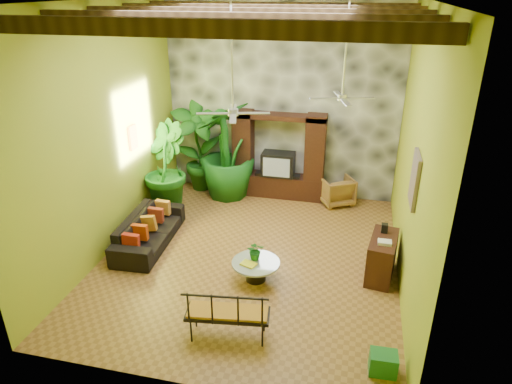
% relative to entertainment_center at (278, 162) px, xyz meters
% --- Properties ---
extents(ground, '(7.00, 7.00, 0.00)m').
position_rel_entertainment_center_xyz_m(ground, '(0.00, -3.14, -0.97)').
color(ground, brown).
rests_on(ground, ground).
extents(ceiling, '(6.00, 7.00, 0.02)m').
position_rel_entertainment_center_xyz_m(ceiling, '(0.00, -3.14, 4.03)').
color(ceiling, silver).
rests_on(ceiling, back_wall).
extents(back_wall, '(6.00, 0.02, 5.00)m').
position_rel_entertainment_center_xyz_m(back_wall, '(0.00, 0.36, 1.53)').
color(back_wall, '#AAB028').
rests_on(back_wall, ground).
extents(left_wall, '(0.02, 7.00, 5.00)m').
position_rel_entertainment_center_xyz_m(left_wall, '(-3.00, -3.14, 1.53)').
color(left_wall, '#AAB028').
rests_on(left_wall, ground).
extents(right_wall, '(0.02, 7.00, 5.00)m').
position_rel_entertainment_center_xyz_m(right_wall, '(3.00, -3.14, 1.53)').
color(right_wall, '#AAB028').
rests_on(right_wall, ground).
extents(stone_accent_wall, '(5.98, 0.10, 4.98)m').
position_rel_entertainment_center_xyz_m(stone_accent_wall, '(0.00, 0.30, 1.53)').
color(stone_accent_wall, '#303237').
rests_on(stone_accent_wall, ground).
extents(ceiling_beams, '(5.95, 5.36, 0.22)m').
position_rel_entertainment_center_xyz_m(ceiling_beams, '(0.00, -3.14, 3.81)').
color(ceiling_beams, '#342210').
rests_on(ceiling_beams, ceiling).
extents(entertainment_center, '(2.40, 0.55, 2.30)m').
position_rel_entertainment_center_xyz_m(entertainment_center, '(0.00, 0.00, 0.00)').
color(entertainment_center, black).
rests_on(entertainment_center, ground).
extents(ceiling_fan_front, '(1.28, 1.28, 1.86)m').
position_rel_entertainment_center_xyz_m(ceiling_fan_front, '(-0.20, -3.54, 2.44)').
color(ceiling_fan_front, silver).
rests_on(ceiling_fan_front, ceiling).
extents(ceiling_fan_back, '(1.28, 1.28, 1.86)m').
position_rel_entertainment_center_xyz_m(ceiling_fan_back, '(1.60, -1.94, 2.44)').
color(ceiling_fan_back, silver).
rests_on(ceiling_fan_back, ceiling).
extents(wall_art_mask, '(0.06, 0.32, 0.55)m').
position_rel_entertainment_center_xyz_m(wall_art_mask, '(-2.96, -2.14, 1.13)').
color(wall_art_mask, orange).
rests_on(wall_art_mask, left_wall).
extents(wall_art_painting, '(0.06, 0.70, 0.90)m').
position_rel_entertainment_center_xyz_m(wall_art_painting, '(2.96, -3.74, 1.33)').
color(wall_art_painting, '#26608E').
rests_on(wall_art_painting, right_wall).
extents(sofa, '(1.01, 2.33, 0.67)m').
position_rel_entertainment_center_xyz_m(sofa, '(-2.30, -3.11, -0.63)').
color(sofa, black).
rests_on(sofa, ground).
extents(wicker_armchair, '(1.08, 1.08, 0.73)m').
position_rel_entertainment_center_xyz_m(wicker_armchair, '(1.56, -0.13, -0.60)').
color(wicker_armchair, brown).
rests_on(wicker_armchair, ground).
extents(tall_plant_a, '(1.58, 1.35, 2.53)m').
position_rel_entertainment_center_xyz_m(tall_plant_a, '(-2.22, -0.04, 0.30)').
color(tall_plant_a, '#1E6119').
rests_on(tall_plant_a, ground).
extents(tall_plant_b, '(1.50, 1.59, 2.27)m').
position_rel_entertainment_center_xyz_m(tall_plant_b, '(-2.57, -1.49, 0.17)').
color(tall_plant_b, '#185C19').
rests_on(tall_plant_b, ground).
extents(tall_plant_c, '(1.96, 1.96, 2.57)m').
position_rel_entertainment_center_xyz_m(tall_plant_c, '(-1.32, -0.28, 0.32)').
color(tall_plant_c, '#185D19').
rests_on(tall_plant_c, ground).
extents(coffee_table, '(0.93, 0.93, 0.40)m').
position_rel_entertainment_center_xyz_m(coffee_table, '(0.30, -3.91, -0.71)').
color(coffee_table, black).
rests_on(coffee_table, ground).
extents(centerpiece_plant, '(0.40, 0.36, 0.37)m').
position_rel_entertainment_center_xyz_m(centerpiece_plant, '(0.27, -3.80, -0.38)').
color(centerpiece_plant, '#1B671E').
rests_on(centerpiece_plant, coffee_table).
extents(yellow_tray, '(0.33, 0.29, 0.03)m').
position_rel_entertainment_center_xyz_m(yellow_tray, '(0.18, -4.04, -0.55)').
color(yellow_tray, yellow).
rests_on(yellow_tray, coffee_table).
extents(iron_bench, '(1.39, 0.66, 0.57)m').
position_rel_entertainment_center_xyz_m(iron_bench, '(0.21, -5.62, -0.42)').
color(iron_bench, black).
rests_on(iron_bench, ground).
extents(side_console, '(0.62, 1.11, 0.84)m').
position_rel_entertainment_center_xyz_m(side_console, '(2.65, -3.23, -0.54)').
color(side_console, '#3B1E12').
rests_on(side_console, ground).
extents(green_bin, '(0.41, 0.31, 0.35)m').
position_rel_entertainment_center_xyz_m(green_bin, '(2.65, -5.76, -0.79)').
color(green_bin, '#1F753C').
rests_on(green_bin, ground).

